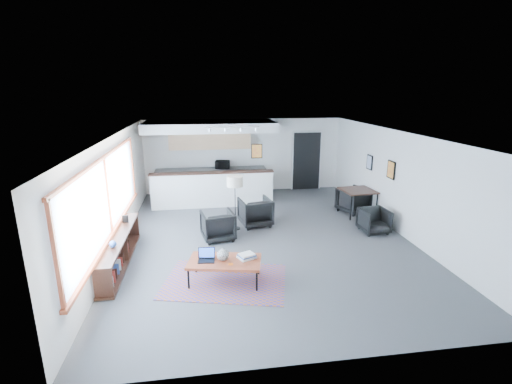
{
  "coord_description": "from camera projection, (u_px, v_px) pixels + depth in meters",
  "views": [
    {
      "loc": [
        -1.49,
        -8.6,
        3.65
      ],
      "look_at": [
        -0.16,
        0.4,
        1.09
      ],
      "focal_mm": 26.0,
      "sensor_mm": 36.0,
      "label": 1
    }
  ],
  "objects": [
    {
      "name": "room",
      "position": [
        265.0,
        188.0,
        9.04
      ],
      "size": [
        7.02,
        9.02,
        2.62
      ],
      "color": "#464648",
      "rests_on": "ground"
    },
    {
      "name": "window",
      "position": [
        107.0,
        198.0,
        7.65
      ],
      "size": [
        0.1,
        5.95,
        1.66
      ],
      "color": "#8CBFFF",
      "rests_on": "room"
    },
    {
      "name": "console",
      "position": [
        120.0,
        251.0,
        7.84
      ],
      "size": [
        0.35,
        3.0,
        0.8
      ],
      "color": "#311911",
      "rests_on": "floor"
    },
    {
      "name": "kitchenette",
      "position": [
        211.0,
        158.0,
        12.38
      ],
      "size": [
        4.2,
        1.96,
        2.6
      ],
      "color": "white",
      "rests_on": "floor"
    },
    {
      "name": "doorway",
      "position": [
        306.0,
        160.0,
        13.63
      ],
      "size": [
        1.1,
        0.12,
        2.15
      ],
      "color": "black",
      "rests_on": "room"
    },
    {
      "name": "track_light",
      "position": [
        232.0,
        128.0,
        10.72
      ],
      "size": [
        1.6,
        0.07,
        0.15
      ],
      "color": "silver",
      "rests_on": "room"
    },
    {
      "name": "wall_art_lower",
      "position": [
        391.0,
        170.0,
        9.83
      ],
      "size": [
        0.03,
        0.38,
        0.48
      ],
      "color": "black",
      "rests_on": "room"
    },
    {
      "name": "wall_art_upper",
      "position": [
        370.0,
        162.0,
        11.09
      ],
      "size": [
        0.03,
        0.34,
        0.44
      ],
      "color": "black",
      "rests_on": "room"
    },
    {
      "name": "kilim_rug",
      "position": [
        225.0,
        281.0,
        7.24
      ],
      "size": [
        2.64,
        2.09,
        0.01
      ],
      "rotation": [
        0.0,
        0.0,
        -0.24
      ],
      "color": "brown",
      "rests_on": "floor"
    },
    {
      "name": "coffee_table",
      "position": [
        225.0,
        262.0,
        7.13
      ],
      "size": [
        1.51,
        1.01,
        0.45
      ],
      "rotation": [
        0.0,
        0.0,
        -0.21
      ],
      "color": "maroon",
      "rests_on": "floor"
    },
    {
      "name": "laptop",
      "position": [
        206.0,
        257.0,
        7.13
      ],
      "size": [
        0.34,
        0.29,
        0.23
      ],
      "rotation": [
        0.0,
        0.0,
        -0.1
      ],
      "color": "black",
      "rests_on": "coffee_table"
    },
    {
      "name": "ceramic_pot",
      "position": [
        223.0,
        255.0,
        7.09
      ],
      "size": [
        0.23,
        0.23,
        0.23
      ],
      "rotation": [
        0.0,
        0.0,
        0.25
      ],
      "color": "gray",
      "rests_on": "coffee_table"
    },
    {
      "name": "book_stack",
      "position": [
        247.0,
        256.0,
        7.2
      ],
      "size": [
        0.41,
        0.37,
        0.1
      ],
      "rotation": [
        0.0,
        0.0,
        0.42
      ],
      "color": "silver",
      "rests_on": "coffee_table"
    },
    {
      "name": "coaster",
      "position": [
        231.0,
        264.0,
        6.96
      ],
      "size": [
        0.09,
        0.09,
        0.01
      ],
      "rotation": [
        0.0,
        0.0,
        -0.05
      ],
      "color": "#E5590C",
      "rests_on": "coffee_table"
    },
    {
      "name": "armchair_left",
      "position": [
        218.0,
        224.0,
        9.18
      ],
      "size": [
        0.88,
        0.84,
        0.79
      ],
      "primitive_type": "imported",
      "rotation": [
        0.0,
        0.0,
        3.32
      ],
      "color": "black",
      "rests_on": "floor"
    },
    {
      "name": "armchair_right",
      "position": [
        255.0,
        210.0,
        10.12
      ],
      "size": [
        0.93,
        0.89,
        0.84
      ],
      "primitive_type": "imported",
      "rotation": [
        0.0,
        0.0,
        3.32
      ],
      "color": "black",
      "rests_on": "floor"
    },
    {
      "name": "floor_lamp",
      "position": [
        235.0,
        183.0,
        9.59
      ],
      "size": [
        0.55,
        0.55,
        1.46
      ],
      "rotation": [
        0.0,
        0.0,
        -0.41
      ],
      "color": "black",
      "rests_on": "floor"
    },
    {
      "name": "dining_table",
      "position": [
        358.0,
        192.0,
        10.88
      ],
      "size": [
        0.99,
        0.99,
        0.77
      ],
      "rotation": [
        0.0,
        0.0,
        0.09
      ],
      "color": "#311911",
      "rests_on": "floor"
    },
    {
      "name": "dining_chair_near",
      "position": [
        374.0,
        221.0,
        9.64
      ],
      "size": [
        0.61,
        0.58,
        0.59
      ],
      "primitive_type": "imported",
      "rotation": [
        0.0,
        0.0,
        0.07
      ],
      "color": "black",
      "rests_on": "floor"
    },
    {
      "name": "dining_chair_far",
      "position": [
        353.0,
        201.0,
        11.24
      ],
      "size": [
        0.87,
        0.85,
        0.7
      ],
      "primitive_type": "imported",
      "rotation": [
        0.0,
        0.0,
        3.54
      ],
      "color": "black",
      "rests_on": "floor"
    },
    {
      "name": "microwave",
      "position": [
        222.0,
        164.0,
        12.93
      ],
      "size": [
        0.53,
        0.35,
        0.33
      ],
      "primitive_type": "imported",
      "rotation": [
        0.0,
        0.0,
        -0.16
      ],
      "color": "black",
      "rests_on": "kitchenette"
    }
  ]
}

